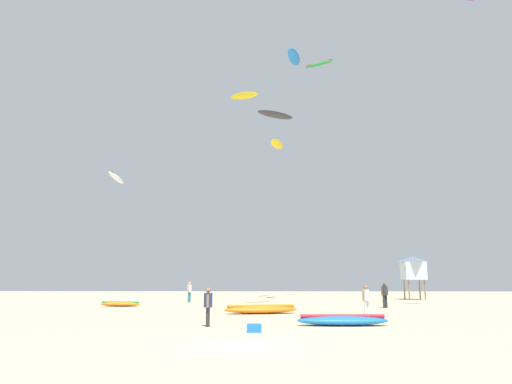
{
  "coord_description": "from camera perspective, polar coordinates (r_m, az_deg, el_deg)",
  "views": [
    {
      "loc": [
        0.77,
        -15.26,
        2.05
      ],
      "look_at": [
        0.0,
        21.39,
        8.8
      ],
      "focal_mm": 32.9,
      "sensor_mm": 36.0,
      "label": 1
    }
  ],
  "objects": [
    {
      "name": "person_midground",
      "position": [
        41.72,
        -8.1,
        -11.75
      ],
      "size": [
        0.39,
        0.55,
        1.73
      ],
      "rotation": [
        0.0,
        0.0,
        5.98
      ],
      "color": "teal",
      "rests_on": "ground"
    },
    {
      "name": "kite_grounded_near",
      "position": [
        28.29,
        0.6,
        -14.07
      ],
      "size": [
        4.52,
        2.16,
        0.53
      ],
      "color": "orange",
      "rests_on": "ground"
    },
    {
      "name": "kite_aloft_5",
      "position": [
        47.81,
        4.64,
        16.02
      ],
      "size": [
        1.99,
        3.74,
        0.75
      ],
      "color": "blue"
    },
    {
      "name": "person_left",
      "position": [
        27.28,
        13.24,
        -12.44
      ],
      "size": [
        0.46,
        0.37,
        1.65
      ],
      "rotation": [
        0.0,
        0.0,
        5.37
      ],
      "color": "silver",
      "rests_on": "ground"
    },
    {
      "name": "kite_aloft_6",
      "position": [
        38.82,
        -16.62,
        1.68
      ],
      "size": [
        1.31,
        3.74,
        0.89
      ],
      "color": "white"
    },
    {
      "name": "kite_aloft_2",
      "position": [
        55.8,
        7.66,
        15.16
      ],
      "size": [
        3.48,
        2.63,
        0.66
      ],
      "color": "green"
    },
    {
      "name": "kite_grounded_mid",
      "position": [
        36.72,
        -16.17,
        -12.95
      ],
      "size": [
        3.17,
        1.25,
        0.38
      ],
      "color": "orange",
      "rests_on": "ground"
    },
    {
      "name": "kite_aloft_0",
      "position": [
        60.8,
        -1.47,
        11.62
      ],
      "size": [
        3.85,
        2.18,
        0.85
      ],
      "color": "yellow"
    },
    {
      "name": "lifeguard_tower",
      "position": [
        48.51,
        18.57,
        -8.71
      ],
      "size": [
        2.3,
        2.3,
        4.15
      ],
      "color": "#8C704C",
      "rests_on": "ground"
    },
    {
      "name": "person_right",
      "position": [
        34.8,
        15.37,
        -11.77
      ],
      "size": [
        0.53,
        0.39,
        1.74
      ],
      "rotation": [
        0.0,
        0.0,
        2.02
      ],
      "color": "#2D2D33",
      "rests_on": "ground"
    },
    {
      "name": "kite_grounded_far",
      "position": [
        21.62,
        10.47,
        -15.08
      ],
      "size": [
        4.02,
        1.22,
        0.5
      ],
      "color": "blue",
      "rests_on": "ground"
    },
    {
      "name": "kite_aloft_4",
      "position": [
        51.35,
        2.58,
        5.82
      ],
      "size": [
        2.09,
        3.58,
        0.82
      ],
      "color": "yellow"
    },
    {
      "name": "kite_aloft_3",
      "position": [
        38.06,
        2.38,
        9.37
      ],
      "size": [
        3.28,
        2.58,
        0.45
      ],
      "color": "#2D2D33"
    },
    {
      "name": "cooler_box",
      "position": [
        18.7,
        -0.22,
        -16.22
      ],
      "size": [
        0.56,
        0.36,
        0.32
      ],
      "primitive_type": "cube",
      "color": "blue",
      "rests_on": "ground"
    },
    {
      "name": "ground_plane",
      "position": [
        15.42,
        -1.75,
        -18.05
      ],
      "size": [
        120.0,
        120.0,
        0.0
      ],
      "primitive_type": "plane",
      "color": "#C6B28C"
    },
    {
      "name": "person_foreground",
      "position": [
        20.89,
        -5.85,
        -13.36
      ],
      "size": [
        0.37,
        0.54,
        1.64
      ],
      "rotation": [
        0.0,
        0.0,
        3.17
      ],
      "color": "#2D2D33",
      "rests_on": "ground"
    }
  ]
}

